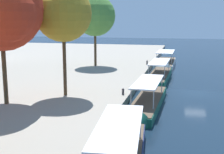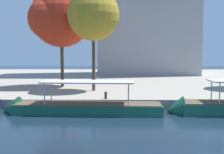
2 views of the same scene
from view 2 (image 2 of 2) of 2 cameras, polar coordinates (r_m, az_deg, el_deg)
The scene contains 6 objects.
ground_plane at distance 19.69m, azimuth 15.44°, elevation -10.31°, with size 220.00×220.00×0.00m, color #142333.
dock_promenade at distance 53.67m, azimuth 6.08°, elevation -0.40°, with size 120.00×55.00×0.82m, color gray.
tour_boat_1 at distance 24.26m, azimuth -7.31°, elevation -6.48°, with size 13.77×3.09×3.72m.
mooring_bollard_0 at distance 26.69m, azimuth -1.28°, elevation -3.64°, with size 0.27×0.27×0.71m.
tree_0 at distance 33.04m, azimuth -4.01°, elevation 12.19°, with size 6.06×5.96×11.72m.
tree_3 at distance 37.71m, azimuth -10.62°, elevation 11.72°, with size 7.93×7.99×13.07m.
Camera 2 is at (-4.88, -18.41, 4.98)m, focal length 44.98 mm.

